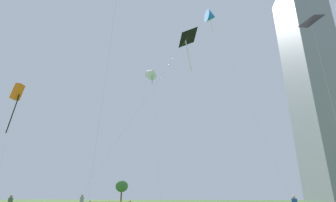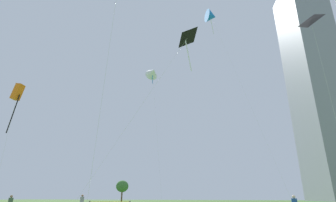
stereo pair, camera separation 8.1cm
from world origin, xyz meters
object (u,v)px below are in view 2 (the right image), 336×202
kite_flying_4 (153,72)px  kite_flying_1 (311,21)px  kite_flying_6 (187,40)px  kite_flying_0 (17,93)px  park_tree_0 (122,186)px  distant_highrise_0 (314,81)px  person_standing_2 (82,202)px  kite_flying_3 (211,16)px

kite_flying_4 → kite_flying_1: bearing=-44.9°
kite_flying_1 → kite_flying_6: (-11.30, -0.43, -0.13)m
kite_flying_0 → park_tree_0: 30.13m
park_tree_0 → distant_highrise_0: distant_highrise_0 is taller
person_standing_2 → kite_flying_3: 36.44m
kite_flying_6 → park_tree_0: size_ratio=3.77×
person_standing_2 → kite_flying_6: (12.54, -3.38, 15.25)m
kite_flying_3 → park_tree_0: kite_flying_3 is taller
kite_flying_3 → kite_flying_4: kite_flying_3 is taller
kite_flying_4 → kite_flying_6: kite_flying_4 is taller
kite_flying_3 → distant_highrise_0: distant_highrise_0 is taller
kite_flying_0 → kite_flying_3: (17.84, 20.41, 20.47)m
kite_flying_3 → park_tree_0: (-19.98, 8.56, -28.50)m
kite_flying_4 → park_tree_0: bearing=169.1°
kite_flying_1 → kite_flying_6: kite_flying_1 is taller
kite_flying_0 → kite_flying_4: (4.03, 27.77, 14.81)m
kite_flying_1 → kite_flying_3: bearing=121.9°
kite_flying_1 → distant_highrise_0: distant_highrise_0 is taller
kite_flying_3 → kite_flying_1: bearing=-58.1°
person_standing_2 → kite_flying_4: size_ratio=0.06×
distant_highrise_0 → kite_flying_4: bearing=-135.4°
kite_flying_6 → park_tree_0: bearing=126.6°
kite_flying_0 → distant_highrise_0: (52.82, 104.25, 39.62)m
kite_flying_6 → distant_highrise_0: 112.86m
person_standing_2 → kite_flying_3: (13.26, 14.03, 30.91)m
kite_flying_3 → kite_flying_6: (-0.72, -17.41, -15.65)m
kite_flying_4 → person_standing_2: bearing=-88.5°
kite_flying_1 → person_standing_2: bearing=172.9°
park_tree_0 → kite_flying_1: bearing=-39.9°
kite_flying_1 → distant_highrise_0: 109.37m
distant_highrise_0 → person_standing_2: bearing=-129.1°
kite_flying_1 → park_tree_0: 41.89m
kite_flying_0 → kite_flying_4: size_ratio=0.45×
kite_flying_1 → kite_flying_4: size_ratio=0.63×
kite_flying_6 → kite_flying_4: bearing=117.8°
person_standing_2 → park_tree_0: size_ratio=0.39×
kite_flying_6 → kite_flying_1: bearing=2.2°
kite_flying_4 → distant_highrise_0: (48.79, 76.47, 24.81)m
person_standing_2 → kite_flying_4: bearing=8.8°
kite_flying_1 → distant_highrise_0: size_ratio=0.17×
distant_highrise_0 → park_tree_0: bearing=-139.0°
person_standing_2 → kite_flying_4: 33.09m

